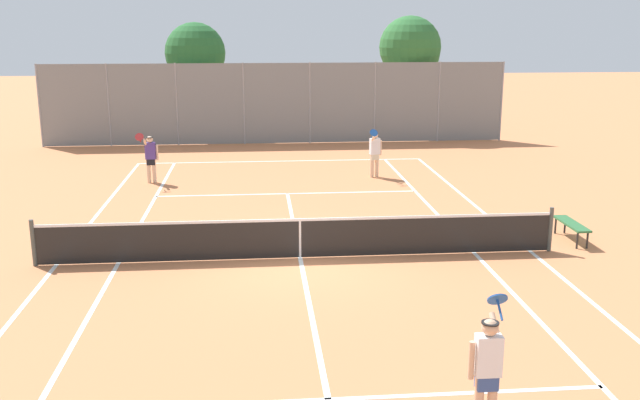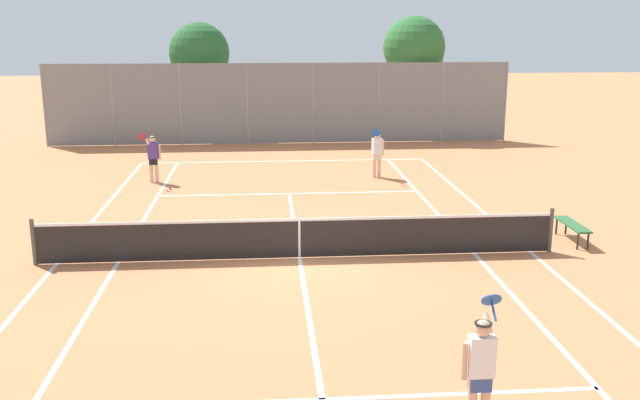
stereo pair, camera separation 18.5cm
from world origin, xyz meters
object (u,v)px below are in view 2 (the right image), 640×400
(player_near_side, at_px, (481,368))
(courtside_bench, at_px, (572,226))
(player_far_right, at_px, (377,151))
(tree_behind_left, at_px, (200,55))
(player_far_left, at_px, (153,156))
(tennis_net, at_px, (299,237))
(tree_behind_right, at_px, (416,49))

(player_near_side, height_order, courtside_bench, player_near_side)
(player_far_right, height_order, tree_behind_left, tree_behind_left)
(player_far_left, xyz_separation_m, player_far_right, (7.69, 0.22, 0.00))
(tree_behind_left, bearing_deg, tennis_net, -78.67)
(tennis_net, bearing_deg, courtside_bench, 6.25)
(player_far_right, relative_size, tree_behind_left, 0.33)
(tree_behind_right, bearing_deg, player_far_right, -109.31)
(player_far_left, xyz_separation_m, courtside_bench, (11.34, -7.66, -0.52))
(player_near_side, xyz_separation_m, courtside_bench, (4.82, 8.12, -0.52))
(tree_behind_right, bearing_deg, tree_behind_left, 179.43)
(player_far_left, bearing_deg, tree_behind_right, 41.05)
(player_far_left, relative_size, tree_behind_left, 0.33)
(player_far_left, bearing_deg, tree_behind_left, 84.65)
(tennis_net, relative_size, player_near_side, 6.76)
(tennis_net, xyz_separation_m, player_near_side, (1.99, -7.38, 0.42))
(player_far_right, distance_m, courtside_bench, 8.70)
(player_far_left, xyz_separation_m, tree_behind_left, (0.90, 9.64, 2.93))
(player_far_left, distance_m, player_far_right, 7.69)
(player_far_left, relative_size, courtside_bench, 1.18)
(courtside_bench, bearing_deg, tennis_net, -173.75)
(tennis_net, height_order, player_far_left, player_far_left)
(player_near_side, xyz_separation_m, player_far_left, (-6.51, 15.79, 0.00))
(courtside_bench, bearing_deg, player_far_left, 145.94)
(player_far_right, height_order, tree_behind_right, tree_behind_right)
(tennis_net, distance_m, courtside_bench, 6.86)
(player_near_side, height_order, tree_behind_left, tree_behind_left)
(player_near_side, height_order, player_far_right, same)
(player_far_left, distance_m, tree_behind_left, 10.11)
(courtside_bench, bearing_deg, tree_behind_left, 121.09)
(tree_behind_right, bearing_deg, tennis_net, -109.71)
(player_far_right, xyz_separation_m, courtside_bench, (3.65, -7.88, -0.52))
(player_near_side, bearing_deg, player_far_right, 85.80)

